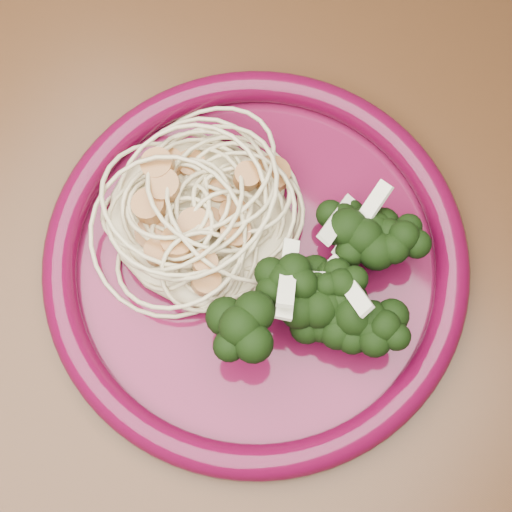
{
  "coord_description": "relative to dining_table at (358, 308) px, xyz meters",
  "views": [
    {
      "loc": [
        0.02,
        -0.17,
        1.25
      ],
      "look_at": [
        -0.08,
        -0.05,
        0.77
      ],
      "focal_mm": 50.0,
      "sensor_mm": 36.0,
      "label": 1
    }
  ],
  "objects": [
    {
      "name": "scallop_cluster",
      "position": [
        -0.12,
        -0.05,
        0.16
      ],
      "size": [
        0.13,
        0.13,
        0.04
      ],
      "primitive_type": null,
      "rotation": [
        0.0,
        0.0,
        0.04
      ],
      "color": "#B0763F",
      "rests_on": "spaghetti_pile"
    },
    {
      "name": "onion_garnish",
      "position": [
        -0.02,
        -0.04,
        0.17
      ],
      "size": [
        0.07,
        0.1,
        0.06
      ],
      "primitive_type": null,
      "rotation": [
        0.0,
        0.0,
        0.04
      ],
      "color": "white",
      "rests_on": "broccoli_pile"
    },
    {
      "name": "dinner_plate",
      "position": [
        -0.08,
        -0.05,
        0.11
      ],
      "size": [
        0.32,
        0.32,
        0.03
      ],
      "rotation": [
        0.0,
        0.0,
        0.04
      ],
      "color": "#520B27",
      "rests_on": "dining_table"
    },
    {
      "name": "spaghetti_pile",
      "position": [
        -0.12,
        -0.05,
        0.12
      ],
      "size": [
        0.15,
        0.13,
        0.03
      ],
      "primitive_type": "ellipsoid",
      "rotation": [
        0.0,
        0.0,
        0.04
      ],
      "color": "beige",
      "rests_on": "dinner_plate"
    },
    {
      "name": "dining_table",
      "position": [
        0.0,
        0.0,
        0.0
      ],
      "size": [
        1.2,
        0.8,
        0.75
      ],
      "color": "#472814",
      "rests_on": "ground"
    },
    {
      "name": "broccoli_pile",
      "position": [
        -0.02,
        -0.04,
        0.13
      ],
      "size": [
        0.1,
        0.16,
        0.06
      ],
      "primitive_type": "ellipsoid",
      "rotation": [
        0.0,
        0.0,
        0.04
      ],
      "color": "black",
      "rests_on": "dinner_plate"
    }
  ]
}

